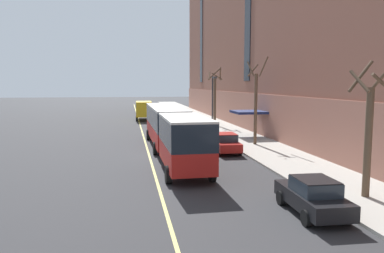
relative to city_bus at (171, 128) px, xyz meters
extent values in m
plane|color=#303033|center=(-0.80, -0.16, -2.04)|extent=(260.00, 260.00, 0.00)
cube|color=#ADA89E|center=(7.98, 2.84, -1.97)|extent=(4.94, 160.00, 0.15)
cube|color=#A56A58|center=(10.38, -0.16, 0.16)|extent=(0.14, 110.00, 4.40)
cube|color=navy|center=(8.85, 7.86, 0.56)|extent=(3.20, 3.40, 0.24)
cube|color=#1E232B|center=(10.40, 41.09, 16.66)|extent=(0.10, 2.00, 25.84)
cube|color=red|center=(-0.05, 3.69, -0.80)|extent=(2.63, 12.20, 1.24)
cube|color=black|center=(-0.05, 3.69, 0.58)|extent=(2.64, 12.20, 1.52)
cube|color=silver|center=(-0.05, 3.69, 1.40)|extent=(2.66, 12.20, 0.12)
cube|color=#19232D|center=(-0.13, 9.81, 0.43)|extent=(2.27, 0.11, 1.14)
cube|color=orange|center=(-0.13, 9.82, 1.16)|extent=(1.73, 0.08, 0.28)
cube|color=black|center=(-0.13, 9.83, -1.32)|extent=(2.42, 0.15, 0.24)
cube|color=white|center=(-0.99, 9.82, -1.07)|extent=(0.28, 0.06, 0.18)
cube|color=white|center=(0.73, 9.84, -1.07)|extent=(0.28, 0.06, 0.18)
cylinder|color=#595651|center=(0.04, -2.89, -0.04)|extent=(2.36, 1.03, 2.35)
cube|color=red|center=(0.09, -6.64, -0.80)|extent=(2.56, 6.53, 1.24)
cube|color=black|center=(0.09, -6.64, 0.58)|extent=(2.57, 6.53, 1.52)
cube|color=silver|center=(0.09, -6.64, 1.40)|extent=(2.58, 6.53, 0.12)
cylinder|color=black|center=(-1.34, 7.94, -1.54)|extent=(0.31, 1.00, 1.00)
cylinder|color=black|center=(1.13, 7.97, -1.54)|extent=(0.31, 1.00, 1.00)
cylinder|color=black|center=(-1.23, 0.02, -1.54)|extent=(0.31, 1.00, 1.00)
cylinder|color=black|center=(1.23, 0.06, -1.54)|extent=(0.31, 1.00, 1.00)
cylinder|color=black|center=(-1.12, -8.44, -1.54)|extent=(0.31, 1.00, 1.00)
cylinder|color=black|center=(1.35, -8.41, -1.54)|extent=(0.31, 1.00, 1.00)
cube|color=black|center=(4.32, -14.20, -1.40)|extent=(1.85, 4.26, 0.64)
cube|color=#232D38|center=(4.31, -14.41, -0.80)|extent=(1.58, 1.94, 0.56)
cube|color=black|center=(4.31, -14.41, -0.50)|extent=(1.54, 1.85, 0.04)
cylinder|color=black|center=(3.51, -12.87, -1.72)|extent=(0.24, 0.65, 0.64)
cylinder|color=black|center=(5.21, -12.91, -1.72)|extent=(0.24, 0.65, 0.64)
cylinder|color=black|center=(3.44, -15.48, -1.72)|extent=(0.24, 0.65, 0.64)
cylinder|color=black|center=(5.13, -15.53, -1.72)|extent=(0.24, 0.65, 0.64)
cube|color=#B21E19|center=(4.36, 0.24, -1.40)|extent=(1.90, 4.65, 0.64)
cube|color=#232D38|center=(4.35, 0.01, -0.80)|extent=(1.59, 2.12, 0.56)
cube|color=#B21E19|center=(4.35, 0.01, -0.50)|extent=(1.55, 2.03, 0.04)
cylinder|color=black|center=(3.58, 1.69, -1.72)|extent=(0.24, 0.65, 0.64)
cylinder|color=black|center=(5.26, 1.63, -1.72)|extent=(0.24, 0.65, 0.64)
cylinder|color=black|center=(3.47, -1.15, -1.72)|extent=(0.24, 0.65, 0.64)
cylinder|color=black|center=(5.15, -1.22, -1.72)|extent=(0.24, 0.65, 0.64)
cube|color=black|center=(4.38, 18.29, -1.40)|extent=(1.78, 4.24, 0.64)
cube|color=#232D38|center=(4.38, 18.08, -0.80)|extent=(1.55, 1.92, 0.56)
cube|color=black|center=(4.38, 18.08, -0.50)|extent=(1.51, 1.83, 0.04)
cylinder|color=black|center=(3.55, 19.60, -1.72)|extent=(0.23, 0.64, 0.64)
cylinder|color=black|center=(5.24, 19.58, -1.72)|extent=(0.23, 0.64, 0.64)
cylinder|color=black|center=(3.51, 16.99, -1.72)|extent=(0.23, 0.64, 0.64)
cylinder|color=black|center=(5.21, 16.97, -1.72)|extent=(0.23, 0.64, 0.64)
cube|color=#B7B7BC|center=(4.23, 11.04, -1.40)|extent=(1.81, 4.79, 0.64)
cube|color=#232D38|center=(4.23, 10.81, -0.80)|extent=(1.56, 2.17, 0.56)
cube|color=#B7B7BC|center=(4.23, 10.81, -0.50)|extent=(1.53, 2.07, 0.04)
cylinder|color=black|center=(3.35, 12.51, -1.72)|extent=(0.23, 0.64, 0.64)
cylinder|color=black|center=(5.06, 12.53, -1.72)|extent=(0.23, 0.64, 0.64)
cylinder|color=black|center=(3.40, 9.55, -1.72)|extent=(0.23, 0.64, 0.64)
cylinder|color=black|center=(5.10, 9.58, -1.72)|extent=(0.23, 0.64, 0.64)
cube|color=gold|center=(-0.94, 27.30, -0.27)|extent=(2.40, 5.04, 2.13)
cube|color=gold|center=(-0.80, 30.82, -0.79)|extent=(2.16, 1.78, 1.60)
cube|color=#1E2833|center=(-0.76, 31.70, -0.54)|extent=(1.87, 0.15, 0.80)
cylinder|color=black|center=(-1.84, 30.86, -1.62)|extent=(0.29, 0.85, 0.84)
cylinder|color=black|center=(0.25, 30.78, -1.62)|extent=(0.29, 0.85, 0.84)
cylinder|color=black|center=(-2.01, 26.71, -1.62)|extent=(0.29, 0.85, 0.84)
cylinder|color=black|center=(0.08, 26.62, -1.62)|extent=(0.29, 0.85, 0.84)
cylinder|color=brown|center=(7.77, -12.79, 0.67)|extent=(0.34, 0.34, 5.13)
cylinder|color=brown|center=(8.44, -12.65, 3.75)|extent=(0.47, 1.49, 1.53)
cylinder|color=brown|center=(7.64, -12.15, 3.74)|extent=(1.42, 0.42, 1.52)
cylinder|color=brown|center=(7.14, -12.85, 3.51)|extent=(0.27, 1.36, 1.07)
cylinder|color=brown|center=(7.89, -13.38, 3.43)|extent=(1.30, 0.41, 0.91)
cylinder|color=brown|center=(7.77, 2.86, 1.19)|extent=(0.28, 0.28, 6.16)
cylinder|color=brown|center=(8.46, 2.97, 4.87)|extent=(0.34, 1.49, 1.68)
cylinder|color=brown|center=(7.63, 3.34, 4.57)|extent=(1.08, 0.42, 1.09)
cylinder|color=brown|center=(7.22, 2.76, 4.68)|extent=(0.33, 1.22, 1.31)
cylinder|color=brown|center=(7.77, 18.52, 1.13)|extent=(0.34, 0.34, 6.03)
cylinder|color=brown|center=(8.43, 18.37, 4.69)|extent=(0.47, 1.47, 1.61)
cylinder|color=brown|center=(7.83, 19.30, 4.64)|extent=(1.67, 0.29, 1.52)
cylinder|color=brown|center=(7.09, 18.68, 4.42)|extent=(0.50, 1.47, 1.07)
cylinder|color=brown|center=(7.88, 17.84, 4.33)|extent=(1.46, 0.38, 0.91)
cylinder|color=#2D2D30|center=(6.11, 12.59, 1.17)|extent=(0.16, 0.16, 6.12)
cylinder|color=#2D2D30|center=(6.11, 12.04, 4.13)|extent=(0.10, 1.10, 0.10)
cube|color=#3D3D3F|center=(6.11, 11.49, 4.08)|extent=(0.36, 0.60, 0.20)
cylinder|color=red|center=(6.01, 5.23, -1.62)|extent=(0.24, 0.24, 0.55)
sphere|color=silver|center=(6.01, 5.23, -1.27)|extent=(0.20, 0.20, 0.20)
cylinder|color=silver|center=(5.85, 5.23, -1.56)|extent=(0.10, 0.09, 0.09)
cylinder|color=silver|center=(6.17, 5.23, -1.56)|extent=(0.10, 0.09, 0.09)
cube|color=#E0D66B|center=(-1.70, 2.84, -2.04)|extent=(0.16, 140.00, 0.01)
camera|label=1|loc=(-3.20, -28.35, 3.39)|focal=35.00mm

